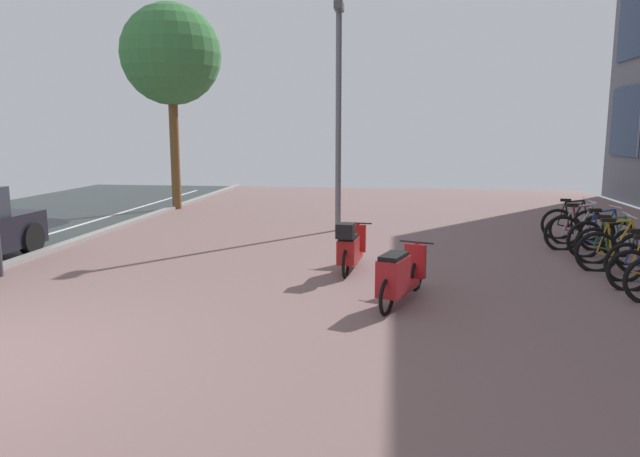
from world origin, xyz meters
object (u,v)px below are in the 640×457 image
Objects in this scene: lamp_post at (339,106)px; bicycle_rack_05 at (602,239)px; bicycle_rack_04 at (612,246)px; scooter_mid at (398,276)px; bicycle_rack_06 at (579,233)px; bicycle_rack_07 at (581,229)px; scooter_near at (350,248)px; bicycle_rack_03 at (617,252)px; street_tree at (171,55)px; bicycle_rack_08 at (572,224)px.

bicycle_rack_05 is at bearing -24.42° from lamp_post.
bicycle_rack_04 is at bearing -29.91° from lamp_post.
bicycle_rack_04 is 0.75× the size of scooter_mid.
lamp_post is at bearing 103.23° from scooter_mid.
bicycle_rack_04 is 0.93× the size of bicycle_rack_06.
bicycle_rack_07 is 0.24× the size of lamp_post.
lamp_post is (-1.42, 6.06, 2.56)m from scooter_mid.
scooter_near is 0.98× the size of scooter_mid.
bicycle_rack_06 is (-0.19, 1.25, 0.02)m from bicycle_rack_04.
bicycle_rack_05 is at bearing 86.59° from bicycle_rack_04.
bicycle_rack_05 is 6.39m from lamp_post.
bicycle_rack_03 reaches higher than scooter_mid.
bicycle_rack_04 is at bearing -93.41° from bicycle_rack_05.
street_tree reaches higher than bicycle_rack_03.
street_tree reaches higher than bicycle_rack_04.
bicycle_rack_08 is (-0.01, 1.87, -0.01)m from bicycle_rack_05.
scooter_mid is at bearing -128.32° from bicycle_rack_07.
bicycle_rack_05 is at bearing 81.87° from bicycle_rack_03.
bicycle_rack_03 is 1.03× the size of bicycle_rack_08.
bicycle_rack_04 is at bearing -31.18° from street_tree.
bicycle_rack_07 is (0.21, 0.62, -0.03)m from bicycle_rack_06.
bicycle_rack_04 is at bearing 14.40° from scooter_near.
bicycle_rack_06 is at bearing 49.44° from scooter_mid.
lamp_post is at bearing 155.58° from bicycle_rack_05.
bicycle_rack_07 is at bearing -90.85° from bicycle_rack_08.
bicycle_rack_03 is at bearing -93.68° from bicycle_rack_07.
bicycle_rack_05 is 5.33m from scooter_mid.
bicycle_rack_06 is 5.99m from lamp_post.
scooter_mid is (-3.89, -3.65, 0.05)m from bicycle_rack_05.
bicycle_rack_04 is at bearing -90.60° from bicycle_rack_07.
lamp_post reaches higher than scooter_mid.
bicycle_rack_08 is at bearing 86.88° from bicycle_rack_03.
street_tree is at bearing 153.56° from bicycle_rack_06.
lamp_post is 6.60m from street_tree.
bicycle_rack_06 reaches higher than scooter_near.
bicycle_rack_07 is (0.02, 1.87, -0.01)m from bicycle_rack_04.
bicycle_rack_04 is (0.14, 0.62, -0.01)m from bicycle_rack_03.
street_tree is at bearing 147.61° from lamp_post.
scooter_near is at bearing -158.83° from bicycle_rack_05.
bicycle_rack_06 is 12.46m from street_tree.
lamp_post is at bearing 144.53° from bicycle_rack_03.
bicycle_rack_08 is at bearing 79.87° from bicycle_rack_06.
bicycle_rack_08 is 5.97m from scooter_near.
bicycle_rack_08 is at bearing 89.34° from bicycle_rack_04.
bicycle_rack_06 reaches higher than bicycle_rack_08.
street_tree is at bearing 156.78° from bicycle_rack_07.
bicycle_rack_05 is at bearing 21.17° from scooter_near.
lamp_post reaches higher than bicycle_rack_04.
bicycle_rack_08 is at bearing 89.15° from bicycle_rack_07.
bicycle_rack_06 reaches higher than bicycle_rack_07.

